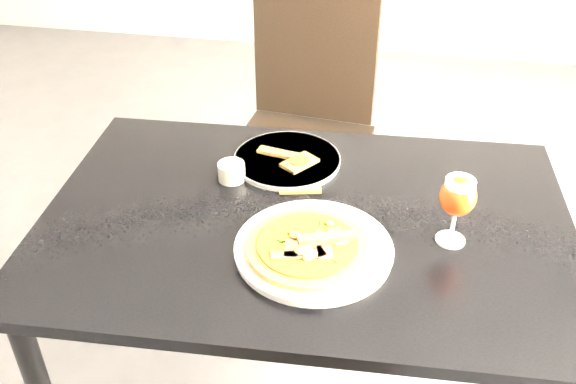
% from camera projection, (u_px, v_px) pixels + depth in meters
% --- Properties ---
extents(dining_table, '(1.24, 0.86, 0.75)m').
position_uv_depth(dining_table, '(305.00, 247.00, 1.51)').
color(dining_table, black).
rests_on(dining_table, ground).
extents(chair_far, '(0.49, 0.49, 0.97)m').
position_uv_depth(chair_far, '(304.00, 129.00, 2.23)').
color(chair_far, black).
rests_on(chair_far, ground).
extents(plate_main, '(0.41, 0.41, 0.02)m').
position_uv_depth(plate_main, '(314.00, 249.00, 1.35)').
color(plate_main, white).
rests_on(plate_main, dining_table).
extents(pizza, '(0.26, 0.26, 0.03)m').
position_uv_depth(pizza, '(308.00, 246.00, 1.33)').
color(pizza, '#9E5C26').
rests_on(pizza, plate_main).
extents(plate_second, '(0.32, 0.32, 0.01)m').
position_uv_depth(plate_second, '(287.00, 160.00, 1.64)').
color(plate_second, white).
rests_on(plate_second, dining_table).
extents(crust_scraps, '(0.17, 0.11, 0.01)m').
position_uv_depth(crust_scraps, '(292.00, 159.00, 1.62)').
color(crust_scraps, '#9E5C26').
rests_on(crust_scraps, plate_second).
extents(loose_crust, '(0.10, 0.04, 0.01)m').
position_uv_depth(loose_crust, '(300.00, 190.00, 1.54)').
color(loose_crust, '#9E5C26').
rests_on(loose_crust, dining_table).
extents(sauce_cup, '(0.07, 0.07, 0.04)m').
position_uv_depth(sauce_cup, '(231.00, 171.00, 1.57)').
color(sauce_cup, beige).
rests_on(sauce_cup, dining_table).
extents(beer_glass, '(0.08, 0.08, 0.16)m').
position_uv_depth(beer_glass, '(458.00, 197.00, 1.32)').
color(beer_glass, white).
rests_on(beer_glass, dining_table).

